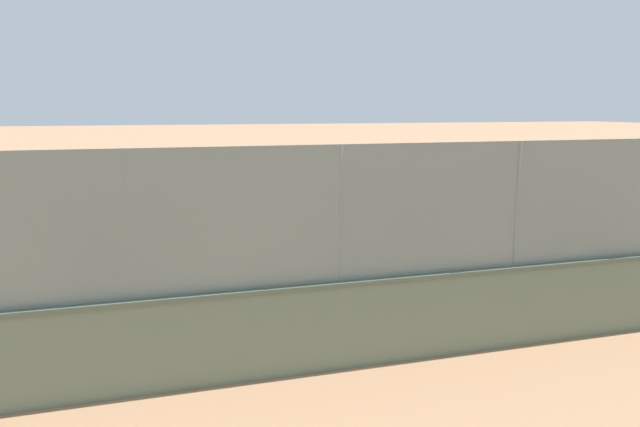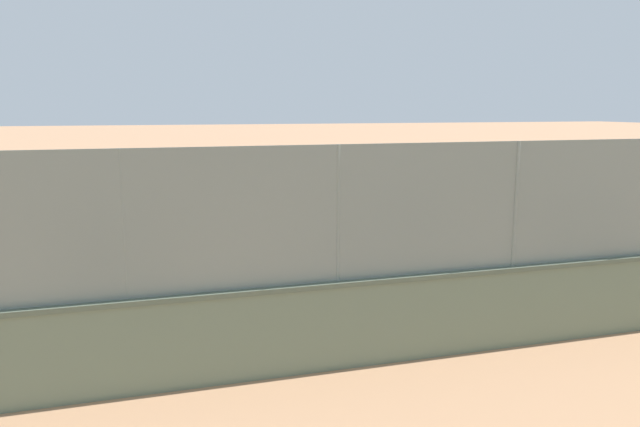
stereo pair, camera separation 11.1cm
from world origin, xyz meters
name	(u,v)px [view 2 (the right image)]	position (x,y,z in m)	size (l,w,h in m)	color
ground_plane	(202,228)	(0.00, 0.00, 0.00)	(260.00, 260.00, 0.00)	tan
perimeter_wall	(427,314)	(-2.30, 12.48, 0.73)	(22.70, 0.40, 1.44)	slate
fence_panel_on_wall	(431,209)	(-2.30, 12.48, 2.51)	(22.32, 0.15, 2.15)	gray
player_at_service_line	(194,202)	(0.25, 0.12, 0.93)	(0.99, 0.82, 1.58)	#591919
player_baseline_waiting	(373,216)	(-4.69, 4.14, 0.86)	(0.69, 1.00, 1.48)	#B2B2B2
sports_ball	(206,187)	(-0.09, 0.64, 1.51)	(0.22, 0.22, 0.22)	yellow
courtside_bench	(293,307)	(-0.44, 10.69, 0.46)	(1.60, 0.39, 0.87)	gray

